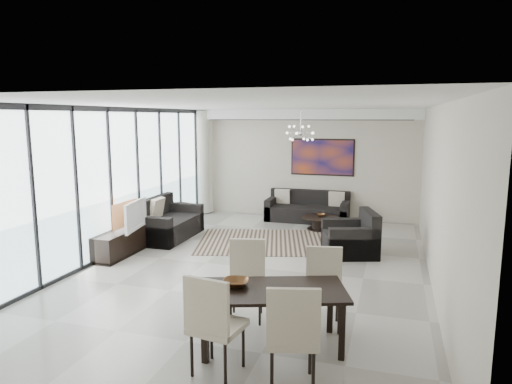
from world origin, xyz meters
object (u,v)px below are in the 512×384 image
at_px(sofa_main, 308,211).
at_px(tv_console, 124,242).
at_px(television, 131,215).
at_px(dining_table, 272,296).
at_px(coffee_table, 320,222).

height_order(sofa_main, tv_console, sofa_main).
xyz_separation_m(television, dining_table, (3.63, -2.80, -0.16)).
height_order(sofa_main, television, television).
distance_m(sofa_main, dining_table, 6.81).
bearing_deg(dining_table, sofa_main, 96.96).
distance_m(coffee_table, sofa_main, 1.00).
xyz_separation_m(sofa_main, dining_table, (0.82, -6.75, 0.37)).
height_order(coffee_table, television, television).
bearing_deg(tv_console, coffee_table, 42.27).
relative_size(sofa_main, tv_console, 1.34).
bearing_deg(dining_table, television, 142.37).
bearing_deg(sofa_main, dining_table, -83.04).
bearing_deg(coffee_table, tv_console, -137.73).
xyz_separation_m(tv_console, dining_table, (3.79, -2.74, 0.38)).
height_order(tv_console, dining_table, dining_table).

